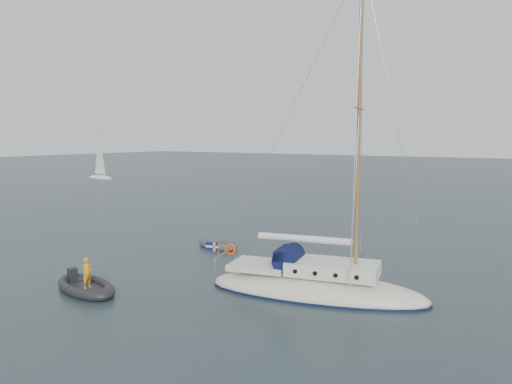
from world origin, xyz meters
The scene contains 5 objects.
ground centered at (0.00, 0.00, 0.00)m, with size 300.00×300.00×0.00m, color black.
sailboat centered at (2.12, -2.91, 1.11)m, with size 10.31×3.08×14.68m.
dinghy centered at (-7.19, 2.33, 0.20)m, with size 3.14×1.42×0.45m.
rib centered at (-6.96, -8.03, 0.25)m, with size 4.16×1.89×1.62m.
distant_yacht_a centered at (-54.90, 33.49, 3.48)m, with size 6.14×3.28×8.14m.
Camera 1 is at (11.39, -22.46, 7.03)m, focal length 35.00 mm.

